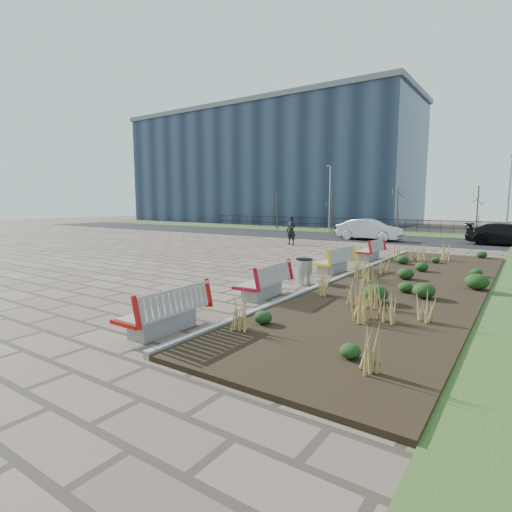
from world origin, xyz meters
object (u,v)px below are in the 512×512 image
Objects in this scene: bench_a at (163,309)px; car_black at (508,234)px; bench_b at (262,280)px; car_silver at (369,230)px; lamp_west at (330,199)px; litter_bin at (304,272)px; pedestrian at (291,230)px; lamp_east at (509,199)px; bench_c at (333,260)px; car_blue at (361,229)px; bench_d at (369,249)px.

car_black is (5.32, 24.41, 0.23)m from bench_a.
bench_b is 0.45× the size of car_silver.
bench_a is 0.35× the size of lamp_west.
car_silver is (-3.40, 16.78, 0.36)m from litter_bin.
car_silver is at bearing 101.46° from litter_bin.
bench_b is 21.21m from car_black.
car_black is at bearing 37.55° from pedestrian.
car_silver is 0.78× the size of lamp_east.
bench_b is 2.34m from litter_bin.
bench_c is 21.89m from lamp_west.
lamp_west reaches higher than pedestrian.
bench_a is 23.23m from car_silver.
bench_b is (0.00, 3.88, 0.00)m from bench_a.
bench_c is (0.00, 8.95, 0.00)m from bench_a.
bench_b is 0.35× the size of lamp_east.
car_black is 15.13m from lamp_west.
bench_c is (0.00, 5.07, 0.00)m from bench_b.
lamp_west reaches higher than bench_b.
bench_c is 1.11× the size of pedestrian.
car_blue is 6.52m from lamp_west.
bench_a is 1.00× the size of bench_c.
car_silver reaches higher than bench_a.
bench_d is at bearing -24.53° from pedestrian.
bench_c is 14.42m from car_silver.
pedestrian is 0.47× the size of car_blue.
lamp_east is (5.00, 28.74, 2.54)m from bench_a.
bench_d is 12.30m from car_black.
bench_d is 10.21m from car_silver.
lamp_east is (5.00, 15.42, 2.54)m from bench_d.
pedestrian is 0.41× the size of car_silver.
car_black is at bearing 77.23° from bench_c.
bench_b is 1.11× the size of pedestrian.
lamp_east is at bearing -51.95° from car_silver.
car_blue is at bearing 104.17° from litter_bin.
car_black is at bearing 74.16° from litter_bin.
bench_c is 2.74m from litter_bin.
bench_c reaches higher than litter_bin.
bench_b is 26.56m from lamp_west.
bench_a is 8.95m from bench_c.
lamp_east reaches higher than bench_c.
car_blue reaches higher than bench_b.
car_black is (9.81, -0.23, 0.02)m from car_blue.
bench_a and bench_b have the same top height.
bench_d is at bearing -107.96° from lamp_east.
bench_b is 0.35× the size of lamp_west.
pedestrian reaches higher than bench_d.
lamp_east reaches higher than bench_d.
bench_c is 0.52× the size of car_blue.
car_blue is (-4.49, 20.75, 0.21)m from bench_b.
car_silver is (-3.25, 19.12, 0.29)m from bench_b.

